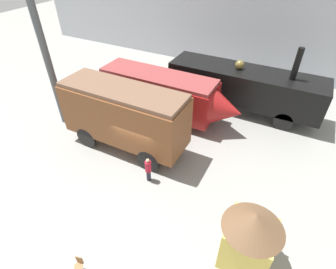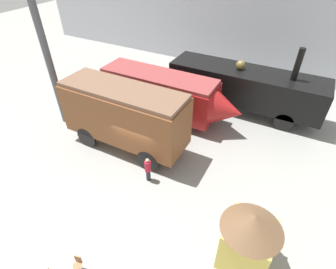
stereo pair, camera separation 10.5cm
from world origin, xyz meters
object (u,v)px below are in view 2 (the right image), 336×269
Objects in this scene: visitor_person at (148,169)px; ticket_kiosk at (249,237)px; streamlined_locomotive at (168,94)px; passenger_coach_wooden at (125,113)px; steam_locomotive at (245,86)px; cafe_chair_0 at (78,263)px.

ticket_kiosk is at bearing -18.67° from visitor_person.
streamlined_locomotive is 4.30m from passenger_coach_wooden.
passenger_coach_wooden is at bearing -123.32° from steam_locomotive.
steam_locomotive is at bearing 37.99° from streamlined_locomotive.
streamlined_locomotive reaches higher than ticket_kiosk.
passenger_coach_wooden reaches higher than visitor_person.
visitor_person is at bearing -71.29° from streamlined_locomotive.
passenger_coach_wooden is at bearing -98.00° from streamlined_locomotive.
ticket_kiosk is at bearing -24.30° from passenger_coach_wooden.
streamlined_locomotive reaches higher than cafe_chair_0.
streamlined_locomotive is at bearing 134.27° from ticket_kiosk.
streamlined_locomotive is 11.19m from ticket_kiosk.
cafe_chair_0 is 6.77m from ticket_kiosk.
ticket_kiosk is (5.66, 3.52, 1.16)m from cafe_chair_0.
streamlined_locomotive is 6.57× the size of visitor_person.
steam_locomotive is 7.03× the size of visitor_person.
streamlined_locomotive is at bearing 82.00° from passenger_coach_wooden.
passenger_coach_wooden is 8.06m from cafe_chair_0.
steam_locomotive is 12.59× the size of cafe_chair_0.
visitor_person is (-2.43, -9.57, -1.16)m from steam_locomotive.
visitor_person is 6.13m from ticket_kiosk.
visitor_person is at bearing -104.24° from steam_locomotive.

